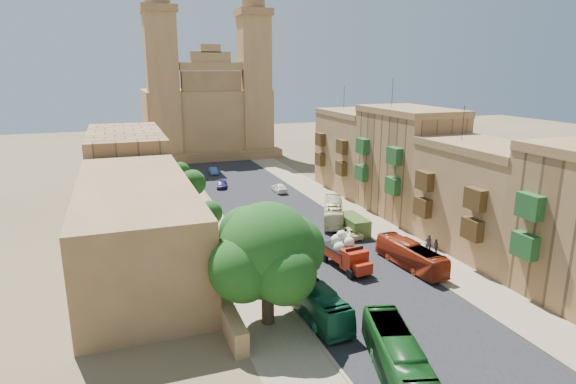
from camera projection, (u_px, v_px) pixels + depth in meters
ground at (406, 326)px, 35.78m from camera, size 260.00×260.00×0.00m
road_surface at (278, 214)px, 63.12m from camera, size 14.00×140.00×0.01m
sidewalk_east at (343, 207)px, 66.23m from camera, size 5.00×140.00×0.01m
sidewalk_west at (206, 222)px, 60.01m from camera, size 5.00×140.00×0.01m
kerb_east at (326, 209)px, 65.39m from camera, size 0.25×140.00×0.12m
kerb_west at (225, 219)px, 60.81m from camera, size 0.25×140.00×0.12m
townhouse_b at (482, 198)px, 49.61m from camera, size 9.00×14.00×14.90m
townhouse_c at (407, 162)px, 62.05m from camera, size 9.00×14.00×17.40m
townhouse_d at (356, 150)px, 75.00m from camera, size 9.00×14.00×15.90m
west_wall at (194, 245)px, 49.69m from camera, size 1.00×40.00×1.80m
west_building_low at (137, 226)px, 45.24m from camera, size 10.00×28.00×8.40m
west_building_mid at (127, 166)px, 68.74m from camera, size 10.00×22.00×10.00m
church at (207, 111)px, 105.03m from camera, size 28.00×22.50×36.30m
ficus_tree at (268, 254)px, 34.97m from camera, size 9.38×8.63×9.38m
street_tree_a at (235, 249)px, 42.68m from camera, size 2.97×2.97×4.57m
street_tree_b at (210, 213)px, 53.65m from camera, size 2.83×2.83×4.34m
street_tree_c at (193, 183)px, 64.39m from camera, size 3.58×3.58×5.50m
street_tree_d at (181, 171)px, 75.52m from camera, size 2.84×2.84×4.36m
red_truck at (346, 253)px, 45.81m from camera, size 3.05×6.22×3.50m
olive_pickup at (353, 225)px, 55.68m from camera, size 2.30×4.94×2.03m
bus_green_south at (398, 358)px, 29.47m from camera, size 4.94×10.17×2.76m
bus_green_north at (313, 299)px, 37.16m from camera, size 2.79×9.58×2.64m
bus_red_east at (411, 255)px, 46.05m from camera, size 2.78×8.90×2.44m
bus_cream_east at (333, 212)px, 59.67m from camera, size 5.93×9.57×2.64m
car_blue_a at (269, 240)px, 52.04m from camera, size 2.30×3.88×1.24m
car_white_a at (260, 212)px, 61.66m from camera, size 2.30×4.46×1.40m
car_cream at (350, 232)px, 54.60m from camera, size 2.54×4.47×1.18m
car_dkblue at (222, 184)px, 76.91m from camera, size 2.48×4.14×1.12m
car_white_b at (279, 188)px, 74.20m from camera, size 1.67×4.11×1.40m
car_blue_b at (213, 171)px, 86.94m from camera, size 1.36×3.67×1.20m
pedestrian_a at (428, 243)px, 49.96m from camera, size 0.83×0.69×1.94m
pedestrian_c at (436, 247)px, 49.39m from camera, size 0.64×1.05×1.67m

